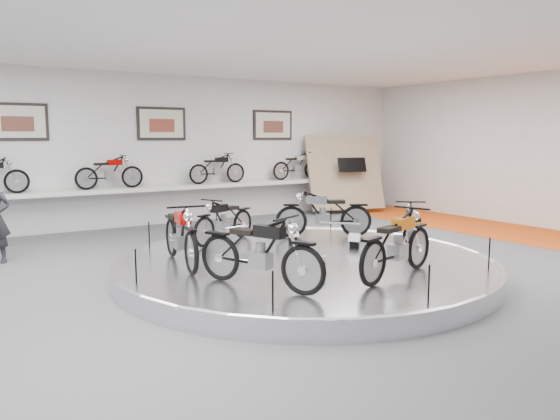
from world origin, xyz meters
TOP-DOWN VIEW (x-y plane):
  - floor at (0.00, 0.00)m, footprint 16.00×16.00m
  - ceiling at (0.00, 0.00)m, footprint 16.00×16.00m
  - wall_back at (0.00, 7.00)m, footprint 16.00×0.00m
  - orange_carpet_strip at (6.80, 0.00)m, footprint 2.40×12.60m
  - dado_band at (0.00, 6.98)m, footprint 15.68×0.04m
  - display_platform at (0.00, 0.30)m, footprint 6.40×6.40m
  - platform_rim at (0.00, 0.30)m, footprint 6.40×6.40m
  - shelf at (0.00, 6.70)m, footprint 11.00×0.55m
  - poster_left at (-3.50, 6.96)m, footprint 1.35×0.06m
  - poster_center at (0.00, 6.96)m, footprint 1.35×0.06m
  - poster_right at (3.50, 6.96)m, footprint 1.35×0.06m
  - display_panel at (5.60, 6.10)m, footprint 2.56×1.52m
  - shelf_bike_b at (-1.50, 6.70)m, footprint 1.22×0.43m
  - shelf_bike_c at (1.50, 6.70)m, footprint 1.22×0.43m
  - shelf_bike_d at (4.20, 6.70)m, footprint 1.22×0.43m
  - bike_a at (1.45, 1.69)m, footprint 1.76×1.34m
  - bike_b at (-0.52, 2.29)m, footprint 1.58×1.11m
  - bike_c at (-1.98, 0.94)m, footprint 0.88×1.81m
  - bike_d at (-1.59, -0.89)m, footprint 1.27×1.84m
  - bike_e at (0.40, -1.48)m, footprint 1.81×1.07m
  - bike_f at (1.72, -0.51)m, footprint 1.40×1.54m

SIDE VIEW (x-z plane):
  - floor at x=0.00m, z-range 0.00..0.00m
  - orange_carpet_strip at x=6.80m, z-range 0.00..0.01m
  - display_platform at x=0.00m, z-range 0.00..0.30m
  - platform_rim at x=0.00m, z-range 0.22..0.32m
  - dado_band at x=0.00m, z-range 0.00..1.10m
  - bike_b at x=-0.52m, z-range 0.30..1.18m
  - bike_f at x=1.72m, z-range 0.30..1.21m
  - bike_a at x=1.45m, z-range 0.30..1.29m
  - bike_e at x=0.40m, z-range 0.30..1.31m
  - bike_c at x=-1.98m, z-range 0.30..1.32m
  - bike_d at x=-1.59m, z-range 0.30..1.32m
  - shelf at x=0.00m, z-range 0.95..1.05m
  - display_panel at x=5.60m, z-range 0.10..2.40m
  - shelf_bike_b at x=-1.50m, z-range 1.05..1.78m
  - shelf_bike_c at x=1.50m, z-range 1.05..1.78m
  - shelf_bike_d at x=4.20m, z-range 1.05..1.78m
  - wall_back at x=0.00m, z-range -6.00..10.00m
  - poster_left at x=-3.50m, z-range 2.26..3.14m
  - poster_center at x=0.00m, z-range 2.26..3.14m
  - poster_right at x=3.50m, z-range 2.26..3.14m
  - ceiling at x=0.00m, z-range 4.00..4.00m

